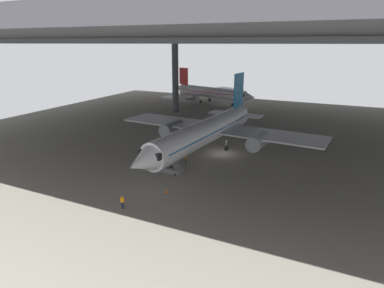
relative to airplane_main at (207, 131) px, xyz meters
The scene contains 9 objects.
ground_plane 4.27m from the airplane_main, ahead, with size 110.00×110.00×0.00m, color gray.
hangar_structure 20.46m from the airplane_main, 80.28° to the left, with size 121.00×99.00×18.85m.
airplane_main is the anchor object (origin of this frame).
boarding_stairs 10.69m from the airplane_main, 98.10° to the right, with size 4.33×1.81×4.69m.
crew_worker_near_nose 21.70m from the airplane_main, 91.85° to the right, with size 0.54×0.29×1.55m.
crew_worker_by_stairs 6.95m from the airplane_main, 95.55° to the right, with size 0.32×0.53×1.62m.
airplane_distant 45.36m from the airplane_main, 111.73° to the left, with size 29.49×29.07×9.66m.
traffic_cone_orange 16.75m from the airplane_main, 84.09° to the right, with size 0.36×0.36×0.60m.
baggage_tug 11.15m from the airplane_main, 128.67° to the left, with size 1.74×2.43×0.90m.
Camera 1 is at (16.92, -46.92, 16.99)m, focal length 30.51 mm.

